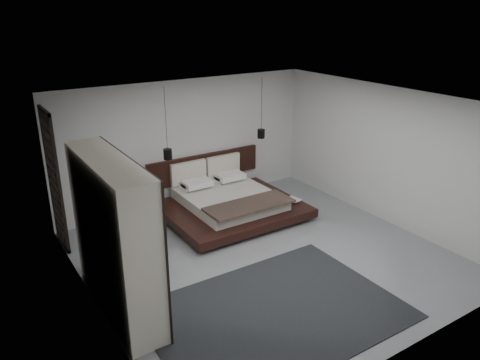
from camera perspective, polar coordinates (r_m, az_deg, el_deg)
floor at (r=8.60m, az=3.00°, el=-9.22°), size 6.00×6.00×0.00m
ceiling at (r=7.61m, az=3.40°, el=9.40°), size 6.00×6.00×0.00m
wall_back at (r=10.44m, az=-6.52°, el=4.50°), size 6.00×0.00×6.00m
wall_front at (r=6.07m, az=20.22°, el=-9.06°), size 6.00×0.00×6.00m
wall_left at (r=6.82m, az=-17.81°, el=-5.40°), size 0.00×6.00×6.00m
wall_right at (r=9.97m, az=17.32°, el=2.91°), size 0.00×6.00×6.00m
lattice_screen at (r=9.09m, az=-21.70°, el=-0.00°), size 0.05×0.90×2.60m
bed at (r=10.09m, az=-1.42°, el=-2.64°), size 2.81×2.41×1.08m
book_lower at (r=10.22m, az=6.06°, el=-2.54°), size 0.28×0.35×0.03m
book_upper at (r=10.18m, az=6.08°, el=-2.49°), size 0.26×0.31×0.02m
pendant_left at (r=9.56m, az=-8.81°, el=3.17°), size 0.17×0.17×1.47m
pendant_right at (r=10.64m, az=2.59°, el=5.70°), size 0.17×0.17×1.37m
wardrobe at (r=6.93m, az=-15.05°, el=-6.77°), size 0.57×2.39×2.34m
rug at (r=7.21m, az=4.27°, el=-15.74°), size 3.66×2.62×0.02m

